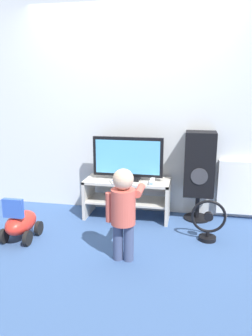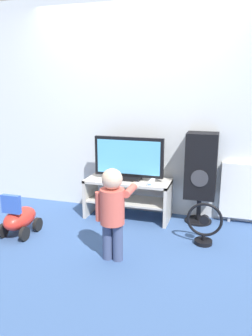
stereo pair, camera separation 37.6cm
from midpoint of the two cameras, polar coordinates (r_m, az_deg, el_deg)
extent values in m
plane|color=#38568C|center=(3.85, -3.22, -9.70)|extent=(16.00, 16.00, 0.00)
cube|color=silver|center=(4.03, -1.64, 10.47)|extent=(10.00, 0.06, 2.60)
cube|color=beige|center=(3.89, -2.52, -2.29)|extent=(1.01, 0.43, 0.03)
cube|color=beige|center=(3.97, -2.49, -5.68)|extent=(0.97, 0.39, 0.02)
cube|color=beige|center=(4.10, -9.15, -4.86)|extent=(0.04, 0.43, 0.47)
cube|color=beige|center=(3.88, 4.56, -5.81)|extent=(0.04, 0.43, 0.47)
cube|color=black|center=(3.90, -2.45, -1.71)|extent=(0.29, 0.20, 0.04)
cube|color=black|center=(3.84, -2.49, 1.94)|extent=(0.83, 0.05, 0.47)
cube|color=#59B2EA|center=(3.82, -2.59, 1.85)|extent=(0.76, 0.01, 0.40)
cube|color=white|center=(3.72, 1.68, -2.42)|extent=(0.05, 0.19, 0.05)
cube|color=#3F8CE5|center=(3.63, 1.43, -2.84)|extent=(0.03, 0.00, 0.01)
cube|color=white|center=(3.85, -7.68, -2.17)|extent=(0.09, 0.13, 0.02)
cylinder|color=#337FD8|center=(3.85, -7.69, -1.98)|extent=(0.01, 0.01, 0.00)
cube|color=white|center=(3.77, -5.29, -2.45)|extent=(0.09, 0.13, 0.02)
cylinder|color=#337FD8|center=(3.77, -5.30, -2.26)|extent=(0.01, 0.01, 0.00)
cylinder|color=#3F4C72|center=(3.05, -5.03, -12.67)|extent=(0.09, 0.09, 0.35)
cylinder|color=#3F4C72|center=(3.03, -3.20, -12.86)|extent=(0.09, 0.09, 0.35)
cylinder|color=#D1594C|center=(2.90, -4.23, -6.81)|extent=(0.22, 0.22, 0.32)
sphere|color=beige|center=(2.82, -4.32, -2.01)|extent=(0.19, 0.19, 0.19)
cylinder|color=#D1594C|center=(2.94, -6.62, -6.86)|extent=(0.07, 0.07, 0.27)
cylinder|color=#D1594C|center=(2.96, -1.22, -3.89)|extent=(0.07, 0.27, 0.07)
sphere|color=beige|center=(3.08, -0.68, -3.15)|extent=(0.08, 0.08, 0.08)
cube|color=white|center=(3.12, -0.53, -2.94)|extent=(0.03, 0.13, 0.02)
cylinder|color=black|center=(4.03, 9.59, -8.59)|extent=(0.31, 0.31, 0.02)
cylinder|color=black|center=(3.98, 9.67, -6.71)|extent=(0.05, 0.05, 0.30)
cube|color=black|center=(3.83, 9.98, 0.68)|extent=(0.34, 0.28, 0.75)
cylinder|color=#38383D|center=(3.72, 9.85, -1.50)|extent=(0.19, 0.01, 0.19)
cylinder|color=black|center=(3.51, 10.96, -11.97)|extent=(0.18, 0.18, 0.04)
cylinder|color=black|center=(3.49, 10.99, -11.25)|extent=(0.04, 0.04, 0.06)
torus|color=black|center=(3.42, 11.14, -8.34)|extent=(0.35, 0.03, 0.35)
cylinder|color=black|center=(3.42, 11.14, -8.34)|extent=(0.09, 0.05, 0.09)
ellipsoid|color=red|center=(3.64, -20.71, -8.92)|extent=(0.26, 0.45, 0.21)
cube|color=blue|center=(3.48, -22.07, -6.57)|extent=(0.21, 0.05, 0.19)
cylinder|color=black|center=(3.85, -21.26, -9.48)|extent=(0.04, 0.15, 0.15)
cylinder|color=black|center=(3.72, -17.83, -9.99)|extent=(0.04, 0.15, 0.15)
cylinder|color=black|center=(3.66, -23.36, -10.90)|extent=(0.04, 0.15, 0.15)
cylinder|color=black|center=(3.52, -19.81, -11.52)|extent=(0.04, 0.15, 0.15)
cube|color=silver|center=(4.15, 14.49, -7.92)|extent=(0.03, 0.05, 0.06)
camera|label=1|loc=(0.19, -92.86, -0.70)|focal=35.00mm
camera|label=2|loc=(0.19, 87.14, 0.70)|focal=35.00mm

